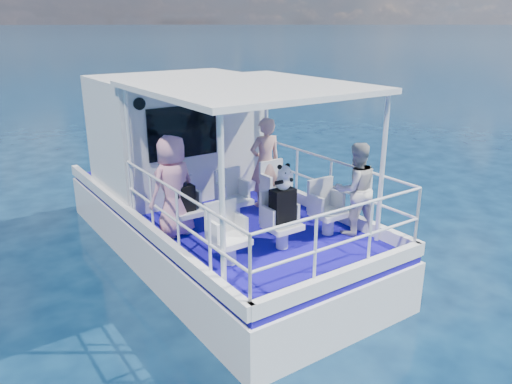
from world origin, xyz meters
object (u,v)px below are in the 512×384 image
(passenger_port_fwd, at_px, (173,186))
(panda, at_px, (284,177))
(backpack_center, at_px, (283,207))
(passenger_stbd_aft, at_px, (355,189))

(passenger_port_fwd, height_order, panda, passenger_port_fwd)
(passenger_port_fwd, distance_m, backpack_center, 1.72)
(passenger_port_fwd, relative_size, backpack_center, 2.97)
(passenger_port_fwd, xyz_separation_m, backpack_center, (1.06, -1.34, -0.14))
(passenger_stbd_aft, bearing_deg, backpack_center, 9.10)
(passenger_stbd_aft, xyz_separation_m, backpack_center, (-1.26, 0.18, -0.08))
(backpack_center, xyz_separation_m, panda, (-0.01, -0.01, 0.45))
(passenger_stbd_aft, relative_size, panda, 3.93)
(passenger_port_fwd, height_order, passenger_stbd_aft, passenger_port_fwd)
(passenger_stbd_aft, bearing_deg, passenger_port_fwd, -15.97)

